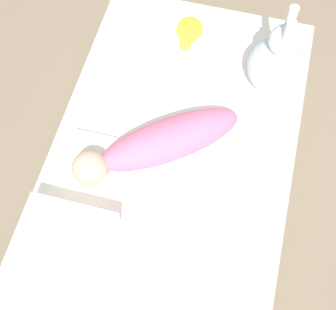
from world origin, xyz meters
The scene contains 7 objects.
ground_plane centered at (0.00, 0.00, 0.00)m, with size 12.00×12.00×0.00m, color #7A6B56.
bed_mattress centered at (0.00, 0.00, 0.08)m, with size 1.55×0.83×0.17m.
burp_cloth centered at (0.01, -0.27, 0.18)m, with size 0.20×0.16×0.02m.
swaddled_baby centered at (-0.08, -0.05, 0.23)m, with size 0.44×0.53×0.12m.
pillow centered at (0.37, -0.24, 0.21)m, with size 0.36×0.29×0.09m.
bunny_plush centered at (-0.46, 0.29, 0.29)m, with size 0.20×0.20×0.36m.
turtle_plush centered at (-0.60, -0.06, 0.20)m, with size 0.15×0.10×0.06m.
Camera 1 is at (0.61, 0.16, 1.62)m, focal length 50.00 mm.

